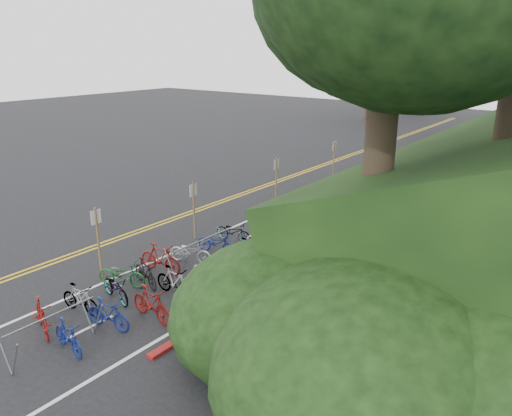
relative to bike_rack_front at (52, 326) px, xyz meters
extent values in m
plane|color=black|center=(-3.46, 3.33, -0.81)|extent=(120.00, 120.00, 0.00)
cube|color=gold|center=(-5.61, 13.33, -0.81)|extent=(0.12, 80.00, 0.01)
cube|color=gold|center=(-5.31, 13.33, -0.81)|extent=(0.12, 80.00, 0.01)
cube|color=silver|center=(-2.46, 13.33, -0.81)|extent=(0.12, 80.00, 0.01)
cube|color=silver|center=(1.74, 13.33, -0.81)|extent=(0.12, 80.00, 0.01)
cube|color=silver|center=(-0.36, 1.33, -0.81)|extent=(0.10, 1.60, 0.01)
cube|color=silver|center=(-0.36, 7.33, -0.81)|extent=(0.10, 1.60, 0.01)
cube|color=silver|center=(-0.36, 13.33, -0.81)|extent=(0.10, 1.60, 0.01)
cube|color=silver|center=(-0.36, 19.33, -0.81)|extent=(0.10, 1.60, 0.01)
cube|color=silver|center=(-0.36, 25.33, -0.81)|extent=(0.10, 1.60, 0.01)
cube|color=silver|center=(-0.36, 31.33, -0.81)|extent=(0.10, 1.60, 0.01)
cube|color=silver|center=(-0.36, 37.33, -0.81)|extent=(0.10, 1.60, 0.01)
cube|color=maroon|center=(2.24, 15.33, -0.76)|extent=(0.25, 28.00, 0.10)
cube|color=#382819|center=(2.94, 25.33, -0.73)|extent=(1.40, 44.00, 0.16)
ellipsoid|color=#284C19|center=(3.74, 6.33, 0.23)|extent=(2.00, 2.80, 1.60)
ellipsoid|color=#284C19|center=(4.54, 11.33, 0.74)|extent=(2.60, 3.64, 2.08)
ellipsoid|color=#284C19|center=(5.74, 17.33, 1.18)|extent=(2.20, 3.08, 1.76)
ellipsoid|color=#284C19|center=(4.34, 23.33, 0.75)|extent=(3.00, 4.20, 2.40)
ellipsoid|color=#284C19|center=(5.04, 29.33, 0.91)|extent=(2.40, 3.36, 1.92)
ellipsoid|color=#284C19|center=(3.54, 9.33, 0.09)|extent=(1.80, 2.52, 1.44)
ellipsoid|color=#284C19|center=(6.54, 21.33, 1.79)|extent=(3.20, 4.48, 2.56)
ellipsoid|color=black|center=(4.54, 3.83, 0.40)|extent=(5.28, 6.16, 3.52)
ellipsoid|color=black|center=(7.54, 2.83, 0.62)|extent=(6.24, 7.28, 4.16)
ellipsoid|color=black|center=(10.04, 4.33, 0.51)|extent=(5.76, 6.72, 3.84)
cylinder|color=#2D2319|center=(6.04, 6.33, 3.31)|extent=(0.81, 0.81, 5.84)
cylinder|color=#2D2319|center=(-12.46, 45.33, 2.11)|extent=(0.81, 0.81, 5.84)
ellipsoid|color=black|center=(-12.46, 45.33, 7.43)|extent=(7.99, 7.99, 7.59)
cylinder|color=#2D2319|center=(-9.46, 53.33, 1.88)|extent=(0.79, 0.79, 5.39)
ellipsoid|color=black|center=(-9.46, 53.33, 6.68)|extent=(6.99, 6.99, 6.64)
cylinder|color=gray|center=(0.00, 0.00, 0.30)|extent=(0.05, 2.60, 0.05)
cylinder|color=gray|center=(-0.28, -1.20, -0.25)|extent=(0.56, 0.04, 1.10)
cylinder|color=gray|center=(0.28, -1.20, -0.25)|extent=(0.56, 0.04, 1.10)
cylinder|color=gray|center=(-0.28, 1.20, -0.25)|extent=(0.56, 0.04, 1.10)
cylinder|color=gray|center=(0.28, 1.20, -0.25)|extent=(0.56, 0.04, 1.10)
cylinder|color=gray|center=(-0.46, 6.33, 0.34)|extent=(0.05, 3.00, 0.05)
cylinder|color=gray|center=(-0.74, 4.93, -0.24)|extent=(0.58, 0.04, 1.13)
cylinder|color=gray|center=(-0.18, 4.93, -0.24)|extent=(0.58, 0.04, 1.13)
cylinder|color=gray|center=(-0.74, 7.73, -0.24)|extent=(0.58, 0.04, 1.13)
cylinder|color=gray|center=(-0.18, 7.73, -0.24)|extent=(0.58, 0.04, 1.13)
cylinder|color=gray|center=(-0.46, 11.33, 0.34)|extent=(0.05, 3.00, 0.05)
cylinder|color=gray|center=(-0.74, 9.93, -0.24)|extent=(0.58, 0.04, 1.13)
cylinder|color=gray|center=(-0.18, 9.93, -0.24)|extent=(0.58, 0.04, 1.13)
cylinder|color=gray|center=(-0.74, 12.73, -0.24)|extent=(0.58, 0.04, 1.13)
cylinder|color=gray|center=(-0.18, 12.73, -0.24)|extent=(0.58, 0.04, 1.13)
cylinder|color=gray|center=(-0.46, 16.33, 0.34)|extent=(0.05, 3.00, 0.05)
cylinder|color=gray|center=(-0.74, 14.93, -0.24)|extent=(0.58, 0.04, 1.13)
cylinder|color=gray|center=(-0.18, 14.93, -0.24)|extent=(0.58, 0.04, 1.13)
cylinder|color=gray|center=(-0.74, 17.73, -0.24)|extent=(0.58, 0.04, 1.13)
cylinder|color=gray|center=(-0.18, 17.73, -0.24)|extent=(0.58, 0.04, 1.13)
cylinder|color=gray|center=(-0.46, 21.33, 0.34)|extent=(0.05, 3.00, 0.05)
cylinder|color=gray|center=(-0.74, 19.93, -0.24)|extent=(0.58, 0.04, 1.13)
cylinder|color=gray|center=(-0.18, 19.93, -0.24)|extent=(0.58, 0.04, 1.13)
cylinder|color=gray|center=(-0.74, 22.73, -0.24)|extent=(0.58, 0.04, 1.13)
cylinder|color=gray|center=(-0.18, 22.73, -0.24)|extent=(0.58, 0.04, 1.13)
cylinder|color=gray|center=(-0.46, 26.33, 0.34)|extent=(0.05, 3.00, 0.05)
cylinder|color=gray|center=(-0.74, 24.93, -0.24)|extent=(0.58, 0.04, 1.13)
cylinder|color=gray|center=(-0.18, 24.93, -0.24)|extent=(0.58, 0.04, 1.13)
cylinder|color=gray|center=(-0.74, 27.73, -0.24)|extent=(0.58, 0.04, 1.13)
cylinder|color=gray|center=(-0.18, 27.73, -0.24)|extent=(0.58, 0.04, 1.13)
cylinder|color=brown|center=(-2.90, 3.61, 0.50)|extent=(0.08, 0.08, 2.61)
cube|color=silver|center=(-2.90, 3.61, 1.45)|extent=(0.02, 0.40, 0.50)
cylinder|color=brown|center=(-2.86, 8.33, 0.44)|extent=(0.08, 0.08, 2.50)
cube|color=silver|center=(-2.86, 8.33, 1.34)|extent=(0.02, 0.40, 0.50)
cylinder|color=brown|center=(-2.86, 14.33, 0.44)|extent=(0.08, 0.08, 2.50)
cube|color=silver|center=(-2.86, 14.33, 1.34)|extent=(0.02, 0.40, 0.50)
cylinder|color=brown|center=(-2.86, 20.33, 0.44)|extent=(0.08, 0.08, 2.50)
cube|color=silver|center=(-2.86, 20.33, 1.34)|extent=(0.02, 0.40, 0.50)
cylinder|color=brown|center=(-2.86, 26.33, 0.44)|extent=(0.08, 0.08, 2.50)
cube|color=silver|center=(-2.86, 26.33, 1.34)|extent=(0.02, 0.40, 0.50)
imported|color=#144C1E|center=(-1.73, 3.60, -0.35)|extent=(1.24, 1.84, 0.91)
imported|color=maroon|center=(-1.17, 0.35, -0.30)|extent=(1.05, 1.76, 1.02)
imported|color=navy|center=(0.26, 0.26, -0.35)|extent=(0.63, 1.58, 0.92)
imported|color=slate|center=(-1.30, 1.68, -0.34)|extent=(0.62, 1.59, 0.93)
imported|color=navy|center=(0.15, 1.63, -0.34)|extent=(0.72, 1.63, 0.95)
imported|color=slate|center=(-1.08, 2.85, -0.38)|extent=(0.91, 1.74, 0.87)
imported|color=maroon|center=(0.75, 2.74, -0.28)|extent=(0.62, 1.79, 1.06)
imported|color=black|center=(-1.10, 4.10, -0.32)|extent=(0.87, 1.69, 0.97)
imported|color=slate|center=(0.20, 4.22, -0.31)|extent=(0.48, 1.67, 1.00)
imported|color=maroon|center=(-1.52, 5.17, -0.27)|extent=(0.74, 1.86, 1.09)
imported|color=beige|center=(0.69, 5.21, -0.33)|extent=(1.21, 1.95, 0.97)
imported|color=#9E9EA3|center=(-1.24, 6.43, -0.36)|extent=(1.10, 1.82, 0.90)
imported|color=#9E9EA3|center=(0.68, 6.22, -0.38)|extent=(0.73, 1.70, 0.87)
imported|color=navy|center=(-1.04, 7.68, -0.35)|extent=(0.83, 1.83, 0.93)
imported|color=slate|center=(0.65, 7.62, -0.30)|extent=(0.65, 1.73, 1.02)
imported|color=slate|center=(-1.32, 9.05, -0.37)|extent=(0.76, 1.74, 0.89)
imported|color=beige|center=(0.36, 8.96, -0.36)|extent=(0.67, 1.75, 0.91)
camera|label=1|loc=(11.29, -5.89, 7.06)|focal=35.00mm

